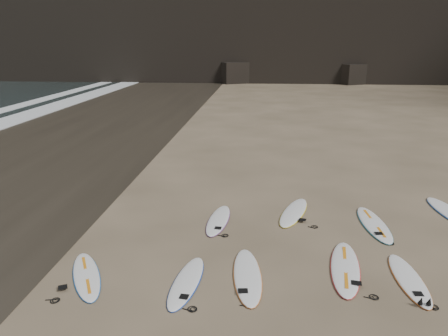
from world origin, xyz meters
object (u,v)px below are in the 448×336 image
Objects in this scene: surfboard_6 at (294,212)px; surfboard_1 at (247,275)px; surfboard_11 at (86,275)px; surfboard_2 at (345,267)px; surfboard_3 at (409,279)px; surfboard_5 at (218,220)px; surfboard_7 at (374,224)px; surfboard_0 at (186,282)px.

surfboard_1 is at bearing -91.38° from surfboard_6.
surfboard_6 is 6.37m from surfboard_11.
surfboard_2 is 1.16× the size of surfboard_3.
surfboard_3 is (3.53, 0.16, -0.00)m from surfboard_1.
surfboard_5 is at bearing 25.36° from surfboard_11.
surfboard_7 is (2.21, -0.71, 0.00)m from surfboard_6.
surfboard_0 is at bearing -28.32° from surfboard_11.
surfboard_5 is at bearing 89.58° from surfboard_0.
surfboard_7 is at bearing -0.79° from surfboard_6.
surfboard_2 reaches higher than surfboard_6.
surfboard_3 is 5.33m from surfboard_5.
surfboard_11 reaches higher than surfboard_0.
surfboard_2 is 1.17× the size of surfboard_11.
surfboard_5 is (-0.95, 3.04, -0.00)m from surfboard_1.
surfboard_7 is at bearing 36.39° from surfboard_1.
surfboard_0 is 1.36m from surfboard_1.
surfboard_1 reaches higher than surfboard_11.
surfboard_7 is (4.44, 0.09, 0.01)m from surfboard_5.
surfboard_6 reaches higher than surfboard_0.
surfboard_7 reaches higher than surfboard_11.
surfboard_0 is 3.43m from surfboard_5.
surfboard_3 is 4.31m from surfboard_6.
surfboard_6 is (1.27, 3.83, -0.00)m from surfboard_1.
surfboard_3 is at bearing -41.44° from surfboard_6.
surfboard_7 reaches higher than surfboard_1.
surfboard_1 is 3.18m from surfboard_5.
surfboard_11 is (-4.84, -4.15, -0.00)m from surfboard_6.
surfboard_7 is at bearing 72.21° from surfboard_2.
surfboard_1 reaches higher than surfboard_3.
surfboard_6 is at bearing 66.15° from surfboard_1.
surfboard_5 is (-4.48, 2.88, 0.00)m from surfboard_3.
surfboard_5 is 4.25m from surfboard_11.
surfboard_1 is 1.10× the size of surfboard_11.
surfboard_5 is at bearing -143.36° from surfboard_6.
surfboard_11 is (-2.26, 0.07, 0.00)m from surfboard_0.
surfboard_0 is at bearing -91.03° from surfboard_5.
surfboard_3 and surfboard_5 have the same top height.
surfboard_0 is 0.84× the size of surfboard_2.
surfboard_2 reaches higher than surfboard_1.
surfboard_2 is 4.04m from surfboard_5.
surfboard_6 is (-0.96, 3.29, -0.00)m from surfboard_2.
surfboard_6 is 0.96× the size of surfboard_7.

